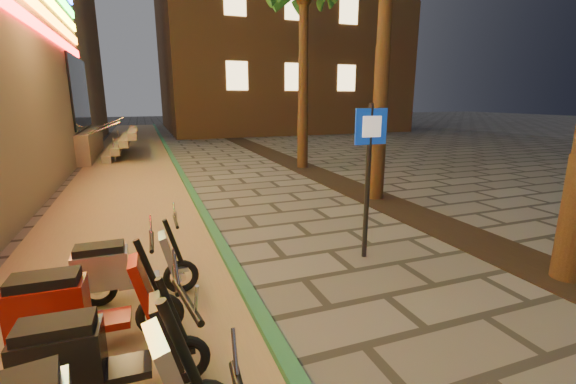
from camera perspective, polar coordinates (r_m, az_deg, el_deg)
name	(u,v)px	position (r m, az deg, el deg)	size (l,w,h in m)	color
parking_strip	(127,192)	(11.73, -22.80, -0.07)	(3.40, 60.00, 0.01)	#8C7251
green_curb	(188,186)	(11.76, -14.55, 0.84)	(0.18, 60.00, 0.10)	#235E3C
planting_strip	(426,219)	(8.93, 19.79, -3.85)	(1.20, 40.00, 0.02)	black
pedestrian_sign	(369,161)	(6.22, 11.90, 4.58)	(0.55, 0.10, 2.51)	black
scooter_7	(92,355)	(3.89, -26.99, -20.69)	(1.55, 0.54, 1.09)	black
scooter_8	(77,307)	(4.63, -28.76, -14.69)	(1.66, 0.58, 1.17)	black
scooter_9	(122,269)	(5.43, -23.39, -10.42)	(1.51, 0.53, 1.07)	black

